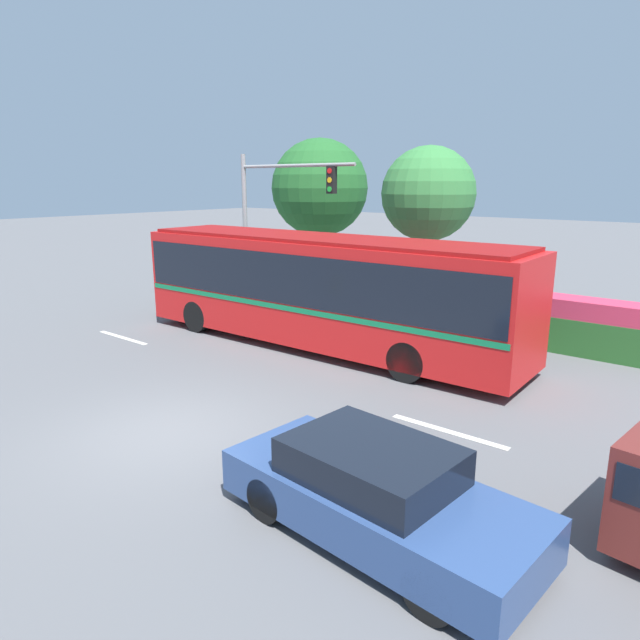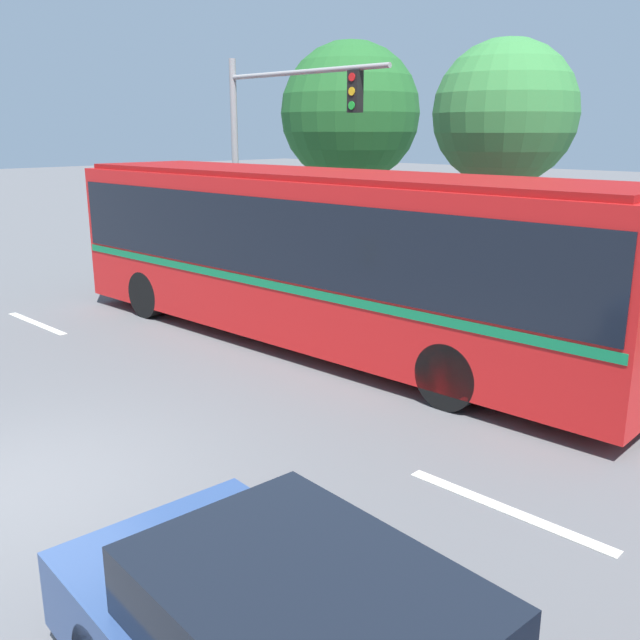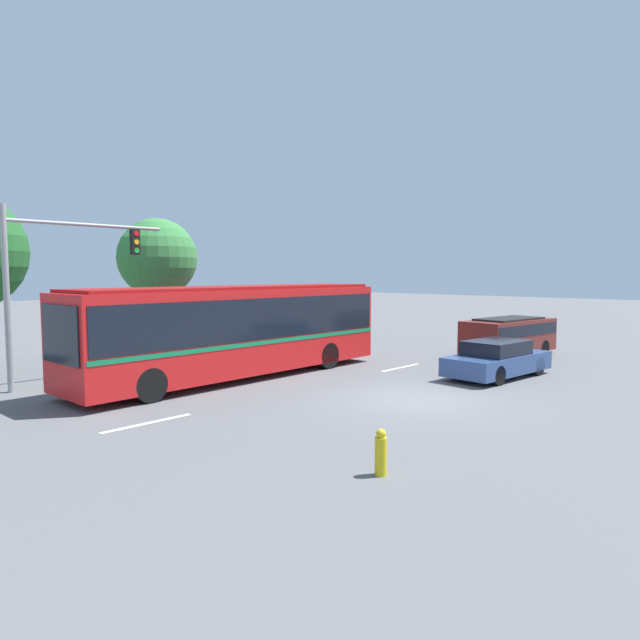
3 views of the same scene
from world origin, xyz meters
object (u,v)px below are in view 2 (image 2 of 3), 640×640
at_px(traffic_light_pole, 270,136).
at_px(street_tree_centre, 505,114).
at_px(street_tree_left, 350,113).
at_px(city_bus, 323,248).

xyz_separation_m(traffic_light_pole, street_tree_centre, (5.19, 2.46, 0.49)).
bearing_deg(traffic_light_pole, street_tree_left, 106.20).
xyz_separation_m(traffic_light_pole, street_tree_left, (-1.32, 4.53, 0.64)).
relative_size(traffic_light_pole, street_tree_left, 0.87).
bearing_deg(street_tree_left, city_bus, -51.25).
distance_m(traffic_light_pole, street_tree_left, 4.77).
bearing_deg(street_tree_centre, city_bus, -93.54).
distance_m(city_bus, traffic_light_pole, 6.10).
relative_size(city_bus, traffic_light_pole, 2.13).
bearing_deg(street_tree_left, traffic_light_pole, -73.80).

